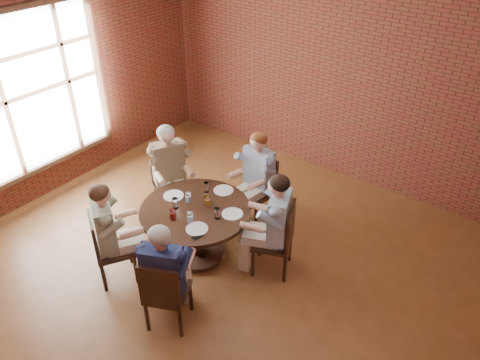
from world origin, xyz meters
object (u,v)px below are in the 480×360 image
Objects in this scene: chair_a at (280,237)px; chair_e at (164,293)px; chair_b at (260,186)px; diner_b at (256,178)px; dining_table at (196,223)px; chair_d at (106,246)px; diner_e at (166,276)px; diner_c at (170,172)px; diner_d at (112,233)px; smartphone at (198,237)px; chair_c at (169,179)px; diner_a at (273,225)px.

chair_e is at bearing -40.79° from chair_a.
diner_b reaches higher than chair_b.
chair_d reaches higher than dining_table.
diner_e is at bearing -90.00° from chair_e.
diner_e is (1.04, -0.04, 0.16)m from chair_d.
dining_table is at bearing -90.00° from diner_c.
smartphone is (0.91, 0.49, 0.07)m from diner_d.
smartphone is at bearing -95.53° from chair_c.
chair_b reaches higher than smartphone.
dining_table is at bearing -90.00° from diner_a.
chair_c is (-1.98, 0.13, 0.00)m from chair_a.
chair_d is (-1.57, -1.37, -0.01)m from chair_a.
chair_a is at bearing -133.29° from chair_e.
chair_d is 0.71× the size of diner_e.
chair_b is 0.71× the size of diner_e.
chair_e is at bearing -38.08° from diner_a.
chair_a is at bearing 22.42° from dining_table.
diner_d reaches higher than chair_c.
chair_b is 1.01× the size of chair_e.
chair_c reaches higher than chair_d.
chair_b is (-0.85, 0.78, -0.01)m from chair_a.
chair_e is (0.50, -1.08, -0.02)m from dining_table.
diner_b reaches higher than diner_e.
chair_e is (0.36, -2.27, -0.00)m from chair_b.
dining_table is at bearing -90.00° from diner_d.
diner_b reaches higher than chair_a.
smartphone is (0.95, 0.57, 0.24)m from chair_d.
diner_e is (0.99, -0.11, -0.01)m from diner_d.
dining_table is 0.99× the size of diner_a.
diner_a is 10.94× the size of smartphone.
diner_c is 1.47× the size of chair_e.
smartphone is (0.24, -1.49, 0.07)m from diner_b.
chair_b is at bearing -159.42° from diner_a.
diner_b is at bearing -31.28° from diner_c.
diner_b is 10.74× the size of smartphone.
diner_d is 1.04m from smartphone.
diner_c reaches higher than diner_b.
diner_d is (-0.66, -1.98, -0.00)m from diner_b.
diner_a is (-0.09, -0.04, 0.17)m from chair_a.
diner_c is at bearing -73.03° from chair_e.
diner_d reaches higher than chair_a.
chair_e is 0.70× the size of diner_e.
diner_c reaches higher than diner_e.
diner_a is 0.93m from smartphone.
diner_c reaches higher than chair_d.
dining_table is 1.42× the size of chair_a.
chair_c is at bearing -143.34° from chair_b.
diner_e is at bearing -74.18° from diner_b.
dining_table is 1.19m from chair_e.
chair_d is (0.41, -1.50, -0.01)m from chair_c.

